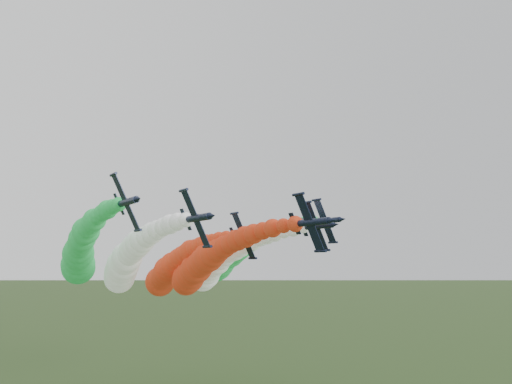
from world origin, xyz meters
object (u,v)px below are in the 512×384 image
Objects in this scene: jet_inner_right at (217,265)px; jet_outer_right at (233,257)px; jet_lead at (201,266)px; jet_outer_left at (81,253)px; jet_trail at (170,269)px; jet_inner_left at (127,263)px.

jet_inner_right is 10.29m from jet_outer_right.
jet_outer_left reaches higher than jet_lead.
jet_lead is 22.52m from jet_trail.
jet_lead is 17.18m from jet_inner_left.
jet_outer_left is (-32.93, 6.51, 2.73)m from jet_inner_right.
jet_lead is at bearing -96.27° from jet_trail.
jet_outer_right is at bearing 35.10° from jet_inner_right.
jet_trail is (24.98, 4.83, -4.02)m from jet_outer_left.
jet_inner_right is 1.00× the size of jet_outer_left.
jet_inner_left is 1.00× the size of jet_inner_right.
jet_outer_left is 25.76m from jet_trail.
jet_inner_right reaches higher than jet_lead.
jet_outer_right is (32.76, 7.05, 1.64)m from jet_inner_left.
jet_lead is 1.00× the size of jet_outer_right.
jet_inner_left is 33.55m from jet_outer_right.
jet_inner_right is at bearing -144.90° from jet_outer_right.
jet_inner_left is at bearing -42.78° from jet_outer_left.
jet_lead is 0.99× the size of jet_trail.
jet_inner_right is at bearing 46.63° from jet_lead.
jet_lead is at bearing -133.37° from jet_inner_right.
jet_inner_left is 20.90m from jet_trail.
jet_inner_right is 13.91m from jet_trail.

